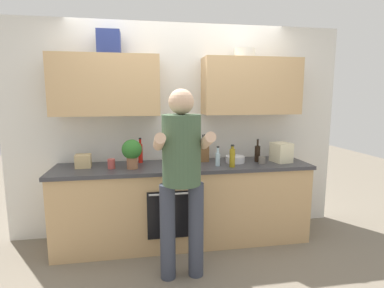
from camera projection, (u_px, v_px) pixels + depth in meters
The scene contains 17 objects.
ground_plane at pixel (184, 240), 3.50m from camera, with size 12.00×12.00×0.00m, color #756B5B.
back_wall_unit at pixel (180, 110), 3.54m from camera, with size 4.00×0.38×2.50m.
counter at pixel (184, 203), 3.43m from camera, with size 2.84×0.67×0.90m.
person_standing at pixel (182, 170), 2.64m from camera, with size 0.49×0.45×1.72m.
bottle_hotsauce at pixel (140, 152), 3.46m from camera, with size 0.05×0.05×0.29m.
bottle_water at pixel (218, 158), 3.31m from camera, with size 0.05×0.05×0.22m.
bottle_vinegar at pixel (187, 152), 3.40m from camera, with size 0.05×0.05×0.31m.
bottle_soy at pixel (257, 153), 3.51m from camera, with size 0.06×0.06×0.27m.
bottle_oil at pixel (232, 157), 3.24m from camera, with size 0.06×0.06×0.24m.
cup_stoneware at pixel (262, 160), 3.41m from camera, with size 0.08×0.08×0.08m, color slate.
cup_ceramic at pixel (111, 164), 3.18m from camera, with size 0.08×0.08×0.10m, color #BF4C47.
cup_tea at pixel (176, 163), 3.25m from camera, with size 0.07×0.07×0.10m, color #33598C.
mixing_bowl at pixel (235, 159), 3.48m from camera, with size 0.22×0.22×0.08m, color silver.
knife_block at pixel (204, 150), 3.55m from camera, with size 0.10×0.14×0.32m.
potted_herb at pixel (132, 151), 3.16m from camera, with size 0.21×0.21×0.31m.
grocery_bag_bread at pixel (83, 161), 3.23m from camera, with size 0.16×0.15×0.14m, color tan.
grocery_bag_rice at pixel (281, 152), 3.50m from camera, with size 0.19×0.22×0.23m, color beige.
Camera 1 is at (-0.47, -3.25, 1.65)m, focal length 28.13 mm.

